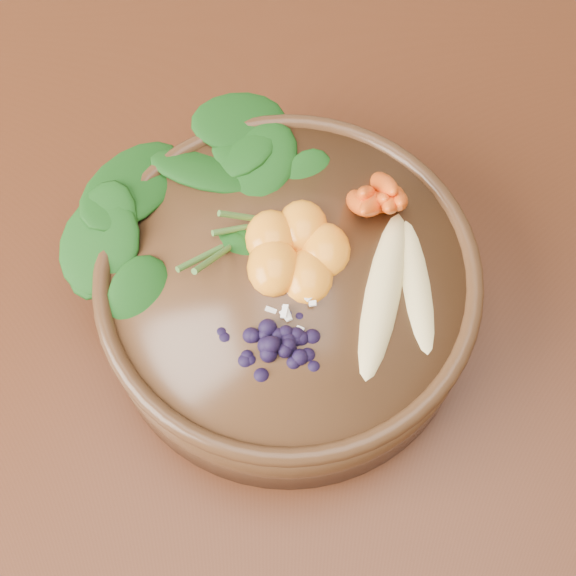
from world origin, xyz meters
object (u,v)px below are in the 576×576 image
kale_heap (247,178)px  carrot_cluster (380,169)px  mandarin_cluster (296,241)px  stoneware_bowl (288,294)px  banana_halves (402,281)px  blueberry_pile (273,335)px  dining_table (522,534)px

kale_heap → carrot_cluster: (0.09, -0.00, 0.02)m
carrot_cluster → mandarin_cluster: size_ratio=0.87×
stoneware_bowl → banana_halves: (0.07, -0.01, 0.05)m
stoneware_bowl → banana_halves: banana_halves is taller
banana_halves → blueberry_pile: blueberry_pile is taller
stoneware_bowl → kale_heap: bearing=113.7°
carrot_cluster → banana_halves: size_ratio=0.51×
stoneware_bowl → mandarin_cluster: size_ratio=3.15×
kale_heap → banana_halves: (0.10, -0.07, -0.01)m
dining_table → kale_heap: 0.34m
kale_heap → mandarin_cluster: bearing=-55.0°
kale_heap → mandarin_cluster: (0.03, -0.04, -0.01)m
kale_heap → blueberry_pile: (0.02, -0.11, -0.00)m
carrot_cluster → banana_halves: 0.07m
carrot_cluster → banana_halves: (0.01, -0.07, -0.02)m
stoneware_bowl → blueberry_pile: bearing=-100.3°
stoneware_bowl → dining_table: bearing=-38.9°
dining_table → stoneware_bowl: 0.26m
mandarin_cluster → kale_heap: bearing=125.0°
dining_table → banana_halves: size_ratio=11.65×
stoneware_bowl → kale_heap: 0.08m
banana_halves → carrot_cluster: bearing=113.1°
carrot_cluster → mandarin_cluster: 0.07m
dining_table → blueberry_pile: 0.27m
kale_heap → mandarin_cluster: kale_heap is taller
banana_halves → mandarin_cluster: (-0.07, 0.03, 0.00)m
stoneware_bowl → blueberry_pile: (-0.01, -0.05, 0.05)m
blueberry_pile → stoneware_bowl: bearing=79.7°
dining_table → mandarin_cluster: (-0.17, 0.16, 0.17)m
dining_table → blueberry_pile: bearing=154.0°
mandarin_cluster → blueberry_pile: (-0.01, -0.07, 0.00)m
dining_table → blueberry_pile: size_ratio=13.77×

